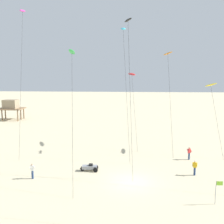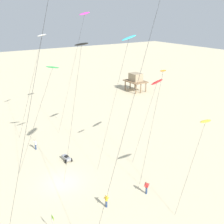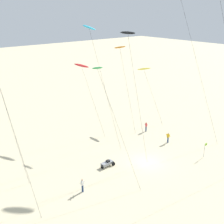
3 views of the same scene
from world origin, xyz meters
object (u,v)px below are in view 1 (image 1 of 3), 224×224
at_px(kite_yellow, 211,85).
at_px(stilt_house, 11,106).
at_px(kite_black, 128,23).
at_px(marker_flag, 218,188).
at_px(kite_green, 72,54).
at_px(kite_flyer_middle, 189,153).
at_px(kite_cyan, 123,30).
at_px(kite_red, 132,75).
at_px(beach_buggy, 90,167).
at_px(kite_magenta, 22,13).
at_px(kite_orange, 168,56).
at_px(kite_flyer_nearest, 195,167).
at_px(kite_flyer_furthest, 32,171).

bearing_deg(kite_yellow, stilt_house, 151.31).
bearing_deg(kite_black, marker_flag, -44.56).
distance_m(kite_green, kite_flyer_middle, 19.31).
bearing_deg(kite_cyan, kite_red, 73.25).
distance_m(kite_black, beach_buggy, 16.69).
bearing_deg(beach_buggy, kite_black, 12.83).
xyz_separation_m(kite_magenta, marker_flag, (23.05, -16.13, -18.25)).
height_order(kite_magenta, kite_yellow, kite_magenta).
height_order(kite_black, kite_yellow, kite_black).
bearing_deg(kite_green, kite_orange, 38.89).
relative_size(kite_red, kite_flyer_nearest, 6.79).
bearing_deg(kite_orange, kite_magenta, 177.93).
xyz_separation_m(kite_flyer_nearest, marker_flag, (0.34, -6.29, 0.60)).
xyz_separation_m(kite_orange, kite_flyer_furthest, (-15.46, -11.27, -12.67)).
height_order(kite_green, beach_buggy, kite_green).
distance_m(stilt_house, beach_buggy, 39.60).
relative_size(kite_red, kite_flyer_furthest, 6.79).
relative_size(kite_green, kite_red, 1.21).
distance_m(kite_flyer_furthest, stilt_house, 38.61).
relative_size(kite_yellow, kite_flyer_nearest, 5.95).
bearing_deg(kite_red, kite_black, -92.68).
height_order(kite_green, kite_cyan, kite_cyan).
height_order(kite_cyan, beach_buggy, kite_cyan).
bearing_deg(kite_red, kite_green, -116.57).
height_order(kite_red, kite_flyer_middle, kite_red).
relative_size(kite_orange, kite_red, 1.25).
height_order(kite_flyer_nearest, kite_flyer_middle, same).
height_order(kite_orange, kite_flyer_nearest, kite_orange).
distance_m(kite_green, marker_flag, 19.04).
height_order(kite_yellow, marker_flag, kite_yellow).
distance_m(stilt_house, marker_flag, 52.51).
bearing_deg(kite_flyer_nearest, kite_black, 169.31).
bearing_deg(kite_yellow, kite_green, -150.90).
bearing_deg(kite_magenta, kite_orange, -2.07).
bearing_deg(kite_cyan, kite_flyer_middle, -21.11).
distance_m(kite_black, kite_flyer_furthest, 18.91).
height_order(kite_green, kite_yellow, kite_green).
distance_m(kite_orange, kite_flyer_furthest, 22.94).
height_order(kite_orange, kite_yellow, kite_orange).
distance_m(kite_yellow, stilt_house, 46.11).
bearing_deg(kite_orange, kite_flyer_middle, -56.16).
bearing_deg(kite_green, kite_flyer_furthest, -152.89).
xyz_separation_m(kite_flyer_furthest, beach_buggy, (5.76, 2.63, -0.46)).
bearing_deg(kite_yellow, kite_orange, -174.36).
relative_size(kite_green, kite_black, 0.80).
bearing_deg(kite_magenta, kite_flyer_nearest, -23.42).
xyz_separation_m(kite_cyan, kite_flyer_middle, (8.78, -3.39, -16.05)).
distance_m(kite_black, kite_yellow, 15.98).
distance_m(kite_red, stilt_house, 35.36).
bearing_deg(kite_cyan, kite_green, -120.79).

